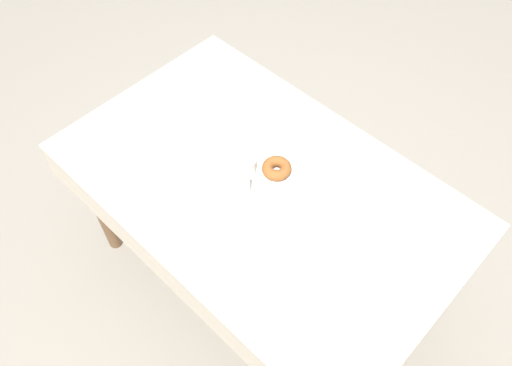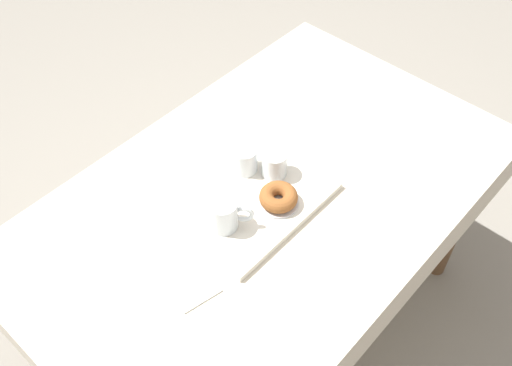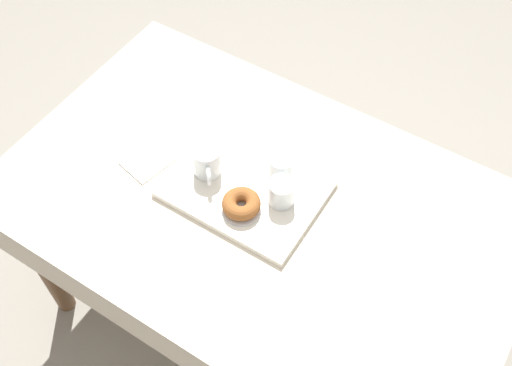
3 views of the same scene
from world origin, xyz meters
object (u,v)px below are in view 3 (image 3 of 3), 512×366
at_px(sugar_donut_left, 241,204).
at_px(water_glass_far, 281,168).
at_px(serving_tray, 245,189).
at_px(paper_napkin, 148,161).
at_px(dining_table, 259,221).
at_px(donut_plate_left, 241,208).
at_px(tea_mug_left, 207,162).
at_px(water_glass_near, 281,193).

bearing_deg(sugar_donut_left, water_glass_far, 78.16).
relative_size(serving_tray, paper_napkin, 3.16).
height_order(serving_tray, water_glass_far, water_glass_far).
height_order(dining_table, sugar_donut_left, sugar_donut_left).
relative_size(dining_table, sugar_donut_left, 13.74).
distance_m(dining_table, donut_plate_left, 0.14).
xyz_separation_m(tea_mug_left, sugar_donut_left, (0.15, -0.06, -0.02)).
xyz_separation_m(tea_mug_left, donut_plate_left, (0.15, -0.06, -0.04)).
bearing_deg(tea_mug_left, water_glass_near, 6.14).
bearing_deg(tea_mug_left, serving_tray, 6.26).
bearing_deg(water_glass_near, tea_mug_left, -173.86).
relative_size(dining_table, serving_tray, 3.45).
distance_m(dining_table, paper_napkin, 0.37).
distance_m(serving_tray, paper_napkin, 0.30).
relative_size(serving_tray, sugar_donut_left, 3.98).
bearing_deg(water_glass_far, water_glass_near, -58.78).
relative_size(tea_mug_left, donut_plate_left, 0.94).
relative_size(serving_tray, water_glass_near, 5.30).
bearing_deg(water_glass_far, donut_plate_left, -101.84).
height_order(dining_table, donut_plate_left, donut_plate_left).
distance_m(tea_mug_left, donut_plate_left, 0.17).
distance_m(dining_table, water_glass_far, 0.18).
bearing_deg(water_glass_near, dining_table, -158.09).
bearing_deg(paper_napkin, water_glass_far, 22.18).
distance_m(tea_mug_left, paper_napkin, 0.19).
height_order(serving_tray, water_glass_near, water_glass_near).
bearing_deg(paper_napkin, water_glass_near, 10.46).
relative_size(donut_plate_left, paper_napkin, 0.84).
distance_m(serving_tray, sugar_donut_left, 0.09).
bearing_deg(paper_napkin, serving_tray, 12.07).
xyz_separation_m(dining_table, donut_plate_left, (-0.02, -0.06, 0.12)).
relative_size(serving_tray, donut_plate_left, 3.77).
xyz_separation_m(water_glass_near, water_glass_far, (-0.04, 0.07, 0.00)).
bearing_deg(paper_napkin, dining_table, 8.54).
distance_m(dining_table, tea_mug_left, 0.24).
bearing_deg(donut_plate_left, serving_tray, 114.93).
bearing_deg(sugar_donut_left, dining_table, 70.70).
bearing_deg(water_glass_near, serving_tray, -174.00).
relative_size(dining_table, tea_mug_left, 13.77).
relative_size(tea_mug_left, sugar_donut_left, 1.00).
height_order(dining_table, serving_tray, serving_tray).
relative_size(water_glass_near, donut_plate_left, 0.71).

